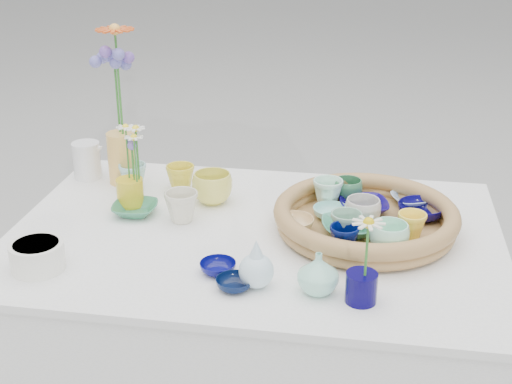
# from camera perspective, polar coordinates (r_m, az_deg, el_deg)

# --- Properties ---
(wicker_tray) EXTENTS (0.47, 0.47, 0.08)m
(wicker_tray) POSITION_cam_1_polar(r_m,az_deg,el_deg) (1.85, 8.77, -2.10)
(wicker_tray) COLOR olive
(wicker_tray) RESTS_ON display_table
(tray_ceramic_0) EXTENTS (0.16, 0.16, 0.03)m
(tray_ceramic_0) POSITION_cam_1_polar(r_m,az_deg,el_deg) (1.92, 8.63, -1.17)
(tray_ceramic_0) COLOR #0D0454
(tray_ceramic_0) RESTS_ON wicker_tray
(tray_ceramic_1) EXTENTS (0.16, 0.16, 0.04)m
(tray_ceramic_1) POSITION_cam_1_polar(r_m,az_deg,el_deg) (1.92, 13.08, -1.49)
(tray_ceramic_1) COLOR #0A074D
(tray_ceramic_1) RESTS_ON wicker_tray
(tray_ceramic_2) EXTENTS (0.08, 0.08, 0.07)m
(tray_ceramic_2) POSITION_cam_1_polar(r_m,az_deg,el_deg) (1.80, 12.34, -2.65)
(tray_ceramic_2) COLOR yellow
(tray_ceramic_2) RESTS_ON wicker_tray
(tray_ceramic_3) EXTENTS (0.16, 0.16, 0.03)m
(tray_ceramic_3) POSITION_cam_1_polar(r_m,az_deg,el_deg) (1.80, 7.42, -2.85)
(tray_ceramic_3) COLOR #419473
(tray_ceramic_3) RESTS_ON wicker_tray
(tray_ceramic_4) EXTENTS (0.09, 0.09, 0.07)m
(tray_ceramic_4) POSITION_cam_1_polar(r_m,az_deg,el_deg) (1.76, 7.21, -2.74)
(tray_ceramic_4) COLOR #7BA78C
(tray_ceramic_4) RESTS_ON wicker_tray
(tray_ceramic_5) EXTENTS (0.12, 0.12, 0.03)m
(tray_ceramic_5) POSITION_cam_1_polar(r_m,az_deg,el_deg) (1.88, 6.00, -1.66)
(tray_ceramic_5) COLOR #A3EEE0
(tray_ceramic_5) RESTS_ON wicker_tray
(tray_ceramic_6) EXTENTS (0.11, 0.11, 0.08)m
(tray_ceramic_6) POSITION_cam_1_polar(r_m,az_deg,el_deg) (1.94, 5.76, -0.07)
(tray_ceramic_6) COLOR #B9ECD1
(tray_ceramic_6) RESTS_ON wicker_tray
(tray_ceramic_7) EXTENTS (0.10, 0.10, 0.07)m
(tray_ceramic_7) POSITION_cam_1_polar(r_m,az_deg,el_deg) (1.84, 8.53, -1.62)
(tray_ceramic_7) COLOR beige
(tray_ceramic_7) RESTS_ON wicker_tray
(tray_ceramic_8) EXTENTS (0.14, 0.14, 0.03)m
(tray_ceramic_8) POSITION_cam_1_polar(r_m,az_deg,el_deg) (2.00, 12.31, -0.60)
(tray_ceramic_8) COLOR #99B6DA
(tray_ceramic_8) RESTS_ON wicker_tray
(tray_ceramic_9) EXTENTS (0.08, 0.08, 0.07)m
(tray_ceramic_9) POSITION_cam_1_polar(r_m,az_deg,el_deg) (1.71, 7.06, -3.74)
(tray_ceramic_9) COLOR #030D47
(tray_ceramic_9) RESTS_ON wicker_tray
(tray_ceramic_10) EXTENTS (0.12, 0.12, 0.03)m
(tray_ceramic_10) POSITION_cam_1_polar(r_m,az_deg,el_deg) (1.81, 3.07, -2.56)
(tray_ceramic_10) COLOR #DAB679
(tray_ceramic_10) RESTS_ON wicker_tray
(tray_ceramic_11) EXTENTS (0.12, 0.12, 0.07)m
(tray_ceramic_11) POSITION_cam_1_polar(r_m,az_deg,el_deg) (1.72, 10.59, -3.64)
(tray_ceramic_11) COLOR #A7EFCB
(tray_ceramic_11) RESTS_ON wicker_tray
(tray_ceramic_12) EXTENTS (0.10, 0.10, 0.06)m
(tray_ceramic_12) POSITION_cam_1_polar(r_m,az_deg,el_deg) (1.98, 7.35, 0.14)
(tray_ceramic_12) COLOR #35744A
(tray_ceramic_12) RESTS_ON wicker_tray
(loose_ceramic_0) EXTENTS (0.11, 0.11, 0.08)m
(loose_ceramic_0) POSITION_cam_1_polar(r_m,az_deg,el_deg) (2.08, -6.05, 1.13)
(loose_ceramic_0) COLOR gold
(loose_ceramic_0) RESTS_ON display_table
(loose_ceramic_1) EXTENTS (0.13, 0.13, 0.09)m
(loose_ceramic_1) POSITION_cam_1_polar(r_m,az_deg,el_deg) (1.99, -3.50, 0.32)
(loose_ceramic_1) COLOR #D8D153
(loose_ceramic_1) RESTS_ON display_table
(loose_ceramic_2) EXTENTS (0.13, 0.13, 0.03)m
(loose_ceramic_2) POSITION_cam_1_polar(r_m,az_deg,el_deg) (1.96, -9.65, -1.35)
(loose_ceramic_2) COLOR #317855
(loose_ceramic_2) RESTS_ON display_table
(loose_ceramic_3) EXTENTS (0.12, 0.12, 0.08)m
(loose_ceramic_3) POSITION_cam_1_polar(r_m,az_deg,el_deg) (1.89, -5.97, -1.18)
(loose_ceramic_3) COLOR beige
(loose_ceramic_3) RESTS_ON display_table
(loose_ceramic_4) EXTENTS (0.09, 0.09, 0.03)m
(loose_ceramic_4) POSITION_cam_1_polar(r_m,az_deg,el_deg) (1.65, -3.06, -6.05)
(loose_ceramic_4) COLOR #070858
(loose_ceramic_4) RESTS_ON display_table
(loose_ceramic_5) EXTENTS (0.10, 0.10, 0.08)m
(loose_ceramic_5) POSITION_cam_1_polar(r_m,az_deg,el_deg) (2.12, -9.81, 1.26)
(loose_ceramic_5) COLOR #96D0CE
(loose_ceramic_5) RESTS_ON display_table
(loose_ceramic_6) EXTENTS (0.10, 0.10, 0.03)m
(loose_ceramic_6) POSITION_cam_1_polar(r_m,az_deg,el_deg) (1.59, -1.75, -7.35)
(loose_ceramic_6) COLOR black
(loose_ceramic_6) RESTS_ON display_table
(fluted_bowl) EXTENTS (0.16, 0.16, 0.07)m
(fluted_bowl) POSITION_cam_1_polar(r_m,az_deg,el_deg) (1.73, -17.09, -4.91)
(fluted_bowl) COLOR white
(fluted_bowl) RESTS_ON display_table
(bud_vase_paleblue) EXTENTS (0.10, 0.10, 0.12)m
(bud_vase_paleblue) POSITION_cam_1_polar(r_m,az_deg,el_deg) (1.57, 0.02, -5.66)
(bud_vase_paleblue) COLOR silver
(bud_vase_paleblue) RESTS_ON display_table
(bud_vase_seafoam) EXTENTS (0.11, 0.11, 0.10)m
(bud_vase_seafoam) POSITION_cam_1_polar(r_m,az_deg,el_deg) (1.57, 5.00, -6.47)
(bud_vase_seafoam) COLOR #93DBC0
(bud_vase_seafoam) RESTS_ON display_table
(bud_vase_cobalt) EXTENTS (0.09, 0.09, 0.07)m
(bud_vase_cobalt) POSITION_cam_1_polar(r_m,az_deg,el_deg) (1.55, 8.42, -7.56)
(bud_vase_cobalt) COLOR #05003E
(bud_vase_cobalt) RESTS_ON display_table
(single_daisy) EXTENTS (0.10, 0.10, 0.14)m
(single_daisy) POSITION_cam_1_polar(r_m,az_deg,el_deg) (1.50, 8.85, -4.57)
(single_daisy) COLOR white
(single_daisy) RESTS_ON bud_vase_cobalt
(tall_vase_yellow) EXTENTS (0.09, 0.09, 0.16)m
(tall_vase_yellow) POSITION_cam_1_polar(r_m,az_deg,el_deg) (2.15, -10.68, 2.69)
(tall_vase_yellow) COLOR #DFAB4F
(tall_vase_yellow) RESTS_ON display_table
(gerbera) EXTENTS (0.16, 0.16, 0.32)m
(gerbera) POSITION_cam_1_polar(r_m,az_deg,el_deg) (2.08, -10.91, 8.55)
(gerbera) COLOR #DA501A
(gerbera) RESTS_ON tall_vase_yellow
(hydrangea) EXTENTS (0.10, 0.10, 0.30)m
(hydrangea) POSITION_cam_1_polar(r_m,az_deg,el_deg) (2.11, -11.05, 7.56)
(hydrangea) COLOR #704DAD
(hydrangea) RESTS_ON tall_vase_yellow
(white_pitcher) EXTENTS (0.13, 0.11, 0.11)m
(white_pitcher) POSITION_cam_1_polar(r_m,az_deg,el_deg) (2.22, -13.38, 2.49)
(white_pitcher) COLOR silver
(white_pitcher) RESTS_ON display_table
(daisy_cup) EXTENTS (0.09, 0.09, 0.08)m
(daisy_cup) POSITION_cam_1_polar(r_m,az_deg,el_deg) (2.00, -10.03, -0.05)
(daisy_cup) COLOR gold
(daisy_cup) RESTS_ON display_table
(daisy_posy) EXTENTS (0.10, 0.10, 0.15)m
(daisy_posy) POSITION_cam_1_polar(r_m,az_deg,el_deg) (1.96, -9.82, 3.14)
(daisy_posy) COLOR white
(daisy_posy) RESTS_ON daisy_cup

